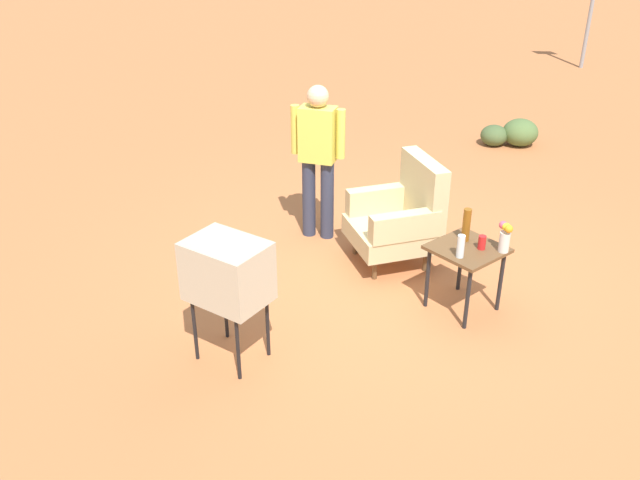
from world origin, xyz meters
The scene contains 11 objects.
ground_plane centered at (0.00, 0.00, 0.00)m, with size 60.00×60.00×0.00m, color #B76B3D.
armchair centered at (-0.05, 0.22, 0.50)m, with size 1.00×1.01×1.06m.
side_table centered at (0.92, 0.02, 0.52)m, with size 0.56×0.56×0.61m.
tv_on_stand centered at (0.22, -1.94, 0.78)m, with size 0.70×0.59×1.03m.
person_standing centered at (-0.99, -0.06, 0.94)m, with size 0.49×0.38×1.64m.
bottle_tall_amber centered at (0.82, 0.11, 0.76)m, with size 0.07×0.07×0.30m, color brown.
bottle_short_clear centered at (0.99, -0.16, 0.71)m, with size 0.06×0.06×0.20m, color silver.
soda_can_red centered at (1.02, 0.09, 0.67)m, with size 0.07×0.07×0.12m, color red.
flower_vase centered at (1.16, 0.20, 0.76)m, with size 0.14×0.10×0.27m.
shrub_near centered at (-1.35, 4.04, 0.20)m, with size 0.51×0.51×0.39m, color #516B38.
shrub_far centered at (-1.59, 3.75, 0.15)m, with size 0.39×0.39×0.30m, color #475B33.
Camera 1 is at (4.05, -4.21, 3.34)m, focal length 38.03 mm.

